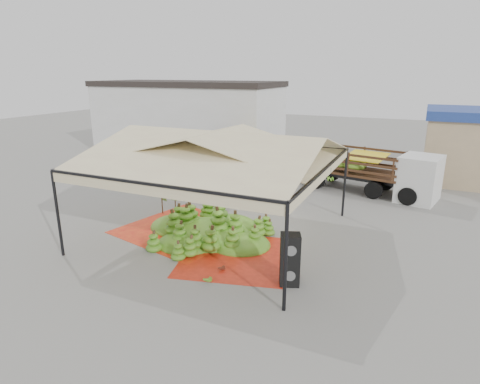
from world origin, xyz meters
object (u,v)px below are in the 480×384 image
at_px(vendor, 269,192).
at_px(truck_left, 259,152).
at_px(banana_heap, 209,222).
at_px(speaker_stack, 290,260).
at_px(truck_right, 377,167).

height_order(vendor, truck_left, truck_left).
height_order(banana_heap, speaker_stack, speaker_stack).
height_order(banana_heap, vendor, vendor).
xyz_separation_m(speaker_stack, truck_left, (-5.88, 12.16, 0.56)).
distance_m(speaker_stack, vendor, 6.96).
relative_size(banana_heap, truck_left, 0.82).
xyz_separation_m(banana_heap, vendor, (0.90, 4.11, 0.20)).
xyz_separation_m(vendor, truck_left, (-2.87, 5.88, 0.56)).
height_order(speaker_stack, truck_left, truck_left).
bearing_deg(vendor, truck_left, -41.09).
relative_size(vendor, truck_right, 0.23).
bearing_deg(truck_left, truck_right, 10.98).
xyz_separation_m(banana_heap, truck_right, (5.05, 8.63, 0.78)).
bearing_deg(banana_heap, truck_left, 101.18).
xyz_separation_m(truck_left, truck_right, (7.03, -1.36, 0.01)).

